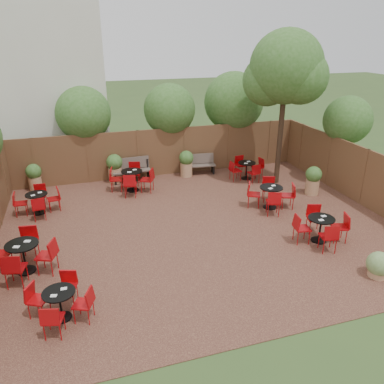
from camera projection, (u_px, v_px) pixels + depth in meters
name	position (u px, v px, depth m)	size (l,w,h in m)	color
ground	(200.00, 227.00, 12.09)	(80.00, 80.00, 0.00)	#354F23
courtyard_paving	(200.00, 226.00, 12.08)	(12.00, 10.00, 0.02)	#3D2019
fence_back	(162.00, 152.00, 16.11)	(12.00, 0.08, 2.00)	brown
fence_right	(364.00, 177.00, 13.36)	(0.08, 10.00, 2.00)	brown
neighbour_building	(41.00, 74.00, 16.35)	(5.00, 4.00, 8.00)	beige
overhang_foliage	(134.00, 125.00, 13.38)	(15.40, 10.80, 2.63)	#2F581C
courtyard_tree	(286.00, 72.00, 13.94)	(2.81, 2.71, 5.81)	black
park_bench_left	(131.00, 169.00, 15.58)	(1.57, 0.60, 0.95)	brown
park_bench_right	(199.00, 164.00, 16.39)	(1.42, 0.60, 0.85)	brown
bistro_tables	(166.00, 209.00, 12.24)	(9.76, 8.22, 0.92)	black
planters	(160.00, 171.00, 15.12)	(10.50, 4.06, 1.17)	#A57752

